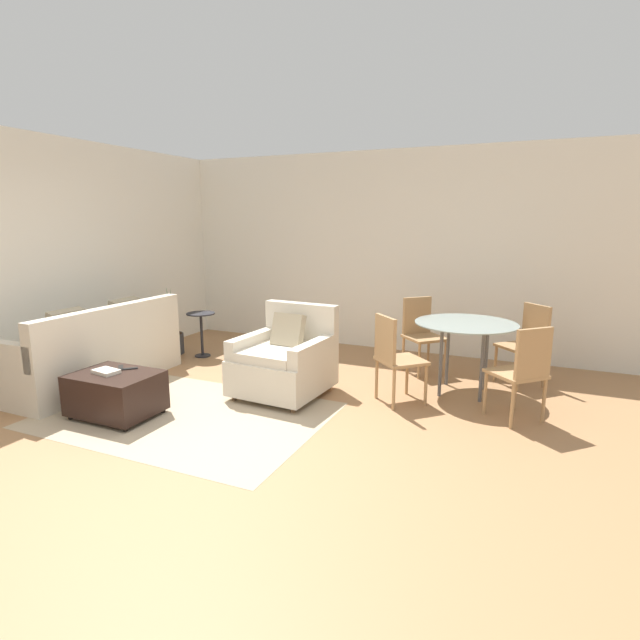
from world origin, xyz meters
TOP-DOWN VIEW (x-y plane):
  - ground_plane at (0.00, 0.00)m, footprint 20.00×20.00m
  - wall_back at (0.00, 3.85)m, footprint 12.00×0.06m
  - wall_left at (-2.79, 1.50)m, footprint 0.06×12.00m
  - area_rug at (-0.65, 0.64)m, footprint 2.60×1.82m
  - couch at (-2.21, 0.98)m, footprint 0.91×2.00m
  - armchair at (-0.07, 1.56)m, footprint 0.92×0.98m
  - ottoman at (-1.23, 0.36)m, footprint 0.77×0.58m
  - book_stack at (-1.30, 0.33)m, footprint 0.26×0.19m
  - tv_remote_primary at (-1.31, 0.52)m, footprint 0.13×0.13m
  - tv_remote_secondary at (-1.20, 0.52)m, footprint 0.14×0.14m
  - potted_plant at (-2.30, 2.34)m, footprint 0.39×0.39m
  - side_table at (-1.79, 2.40)m, footprint 0.38×0.38m
  - dining_table at (1.65, 2.35)m, footprint 1.05×1.05m
  - dining_chair_near_left at (1.05, 1.75)m, footprint 0.59×0.59m
  - dining_chair_near_right at (2.25, 1.75)m, footprint 0.59×0.59m
  - dining_chair_far_left at (1.05, 2.94)m, footprint 0.59×0.59m
  - dining_chair_far_right at (2.25, 2.94)m, footprint 0.59×0.59m

SIDE VIEW (x-z plane):
  - ground_plane at x=0.00m, z-range 0.00..0.00m
  - area_rug at x=-0.65m, z-range 0.00..0.01m
  - potted_plant at x=-2.30m, z-range -0.27..0.67m
  - ottoman at x=-1.23m, z-range 0.02..0.44m
  - couch at x=-2.21m, z-range -0.15..0.77m
  - armchair at x=-0.07m, z-range -0.11..0.82m
  - side_table at x=-1.79m, z-range 0.12..0.71m
  - tv_remote_primary at x=-1.31m, z-range 0.42..0.43m
  - tv_remote_secondary at x=-1.20m, z-range 0.42..0.43m
  - book_stack at x=-1.30m, z-range 0.42..0.45m
  - dining_chair_near_left at x=1.05m, z-range 0.07..0.97m
  - dining_chair_near_right at x=2.25m, z-range 0.07..0.97m
  - dining_chair_far_left at x=1.05m, z-range 0.07..0.97m
  - dining_chair_far_right at x=2.25m, z-range 0.07..0.97m
  - dining_table at x=1.65m, z-range 0.29..1.06m
  - wall_back at x=0.00m, z-range 0.00..2.75m
  - wall_left at x=-2.79m, z-range 0.00..2.75m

